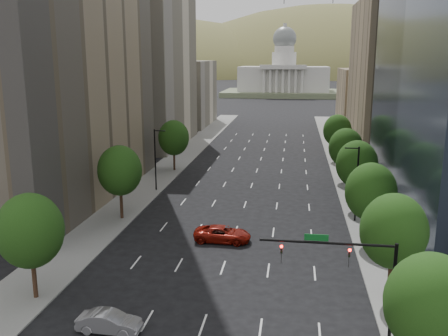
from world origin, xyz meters
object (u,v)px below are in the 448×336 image
at_px(car_silver, 109,322).
at_px(car_red_far, 223,234).
at_px(capitol, 284,79).
at_px(traffic_signal, 356,267).

height_order(car_silver, car_red_far, car_red_far).
relative_size(capitol, car_silver, 13.18).
bearing_deg(car_red_far, capitol, 0.97).
bearing_deg(traffic_signal, car_red_far, 124.93).
height_order(capitol, car_red_far, capitol).
relative_size(traffic_signal, capitol, 0.15).
distance_m(capitol, car_silver, 221.73).
distance_m(traffic_signal, car_silver, 17.54).
bearing_deg(capitol, traffic_signal, -87.26).
height_order(traffic_signal, car_red_far, traffic_signal).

